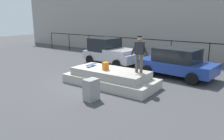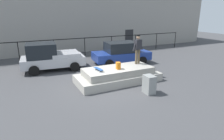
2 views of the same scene
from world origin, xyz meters
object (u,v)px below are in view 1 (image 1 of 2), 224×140
Objects in this scene: car_silver_pickup_near at (110,52)px; backpack at (106,66)px; skateboard at (91,65)px; skateboarder at (139,52)px; utility_box at (91,90)px; car_blue_sedan_mid at (177,62)px.

backpack is at bearing -56.68° from car_silver_pickup_near.
skateboarder is at bearing 6.69° from skateboard.
utility_box is at bearing -110.38° from skateboarder.
skateboarder is 2.19× the size of skateboard.
skateboarder is 2.84m from skateboard.
utility_box is at bearing 29.46° from backpack.
skateboarder is 0.39× the size of car_blue_sedan_mid.
backpack is at bearing 112.87° from utility_box.
skateboard is 0.86× the size of utility_box.
skateboard reaches higher than utility_box.
skateboard is 4.87m from car_blue_sedan_mid.
backpack is 0.09× the size of car_silver_pickup_near.
car_silver_pickup_near is 5.20m from car_blue_sedan_mid.
car_silver_pickup_near reaches higher than utility_box.
car_blue_sedan_mid is at bearing -7.38° from car_silver_pickup_near.
skateboard is at bearing 133.22° from utility_box.
car_blue_sedan_mid is at bearing 77.28° from utility_box.
utility_box is (-0.89, -2.41, -1.36)m from skateboarder.
skateboarder is 0.40× the size of car_silver_pickup_near.
skateboard is 2.04× the size of backpack.
skateboarder is at bearing 72.50° from utility_box.
skateboard is at bearing -66.79° from car_silver_pickup_near.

